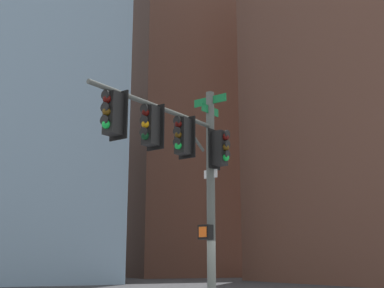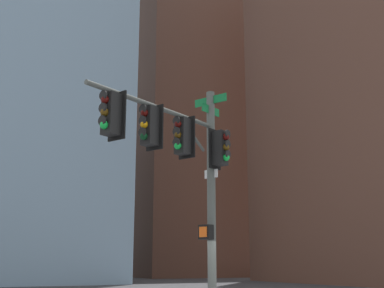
# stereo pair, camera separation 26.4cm
# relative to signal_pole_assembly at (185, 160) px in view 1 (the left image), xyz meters

# --- Properties ---
(signal_pole_assembly) EXTENTS (2.70, 4.64, 6.86)m
(signal_pole_assembly) POSITION_rel_signal_pole_assembly_xyz_m (0.00, 0.00, 0.00)
(signal_pole_assembly) COLOR #4C514C
(signal_pole_assembly) RESTS_ON ground_plane
(building_brick_midblock) EXTENTS (23.96, 19.74, 45.29)m
(building_brick_midblock) POSITION_rel_signal_pole_assembly_xyz_m (25.42, -35.10, 18.05)
(building_brick_midblock) COLOR brown
(building_brick_midblock) RESTS_ON ground_plane
(building_brick_farside) EXTENTS (22.28, 17.70, 52.53)m
(building_brick_farside) POSITION_rel_signal_pole_assembly_xyz_m (59.02, -26.45, 21.67)
(building_brick_farside) COLOR brown
(building_brick_farside) RESTS_ON ground_plane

